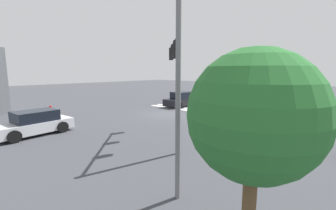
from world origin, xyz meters
name	(u,v)px	position (x,y,z in m)	size (l,w,h in m)	color
ground_plane	(168,114)	(0.00, 0.00, 0.00)	(112.43, 112.43, 0.00)	#3D3F44
crosswalk_markings	(207,106)	(0.00, -6.60, 0.00)	(9.95, 8.20, 0.01)	silver
traffic_signal_mast	(175,64)	(-5.52, 5.52, 4.36)	(4.40, 4.40, 5.86)	#47474C
car_0	(182,99)	(1.94, -4.55, 0.77)	(2.32, 4.45, 1.64)	black
car_1	(34,123)	(1.74, 10.60, 0.72)	(2.35, 4.54, 1.51)	silver
car_3	(254,111)	(-6.73, -3.24, 0.69)	(4.78, 2.16, 1.51)	gray
pedestrian	(278,104)	(-7.55, -6.83, 0.91)	(0.40, 0.41, 1.63)	brown
street_light_pole_a	(178,40)	(-9.48, 10.05, 4.86)	(0.80, 0.36, 8.12)	slate
tree_corner_a	(254,117)	(-12.19, 11.21, 3.17)	(2.42, 2.42, 4.41)	brown
fire_hydrant	(51,110)	(7.81, 7.36, 0.43)	(0.22, 0.22, 0.86)	red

